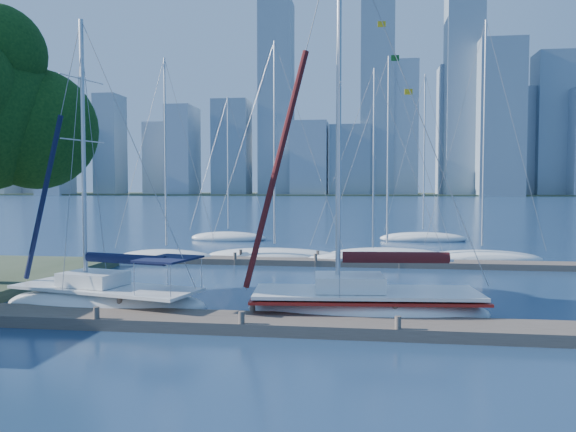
# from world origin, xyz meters

# --- Properties ---
(ground) EXTENTS (700.00, 700.00, 0.00)m
(ground) POSITION_xyz_m (0.00, 0.00, 0.00)
(ground) COLOR navy
(ground) RESTS_ON ground
(near_dock) EXTENTS (26.00, 2.00, 0.40)m
(near_dock) POSITION_xyz_m (0.00, 0.00, 0.20)
(near_dock) COLOR brown
(near_dock) RESTS_ON ground
(far_dock) EXTENTS (30.00, 1.80, 0.36)m
(far_dock) POSITION_xyz_m (2.00, 16.00, 0.18)
(far_dock) COLOR brown
(far_dock) RESTS_ON ground
(far_shore) EXTENTS (800.00, 100.00, 1.50)m
(far_shore) POSITION_xyz_m (0.00, 320.00, 0.00)
(far_shore) COLOR #38472D
(far_shore) RESTS_ON ground
(sailboat_navy) EXTENTS (8.53, 4.52, 11.88)m
(sailboat_navy) POSITION_xyz_m (-6.06, 1.95, 0.92)
(sailboat_navy) COLOR white
(sailboat_navy) RESTS_ON ground
(sailboat_maroon) EXTENTS (9.06, 3.69, 15.04)m
(sailboat_maroon) POSITION_xyz_m (3.99, 2.00, 1.16)
(sailboat_maroon) COLOR white
(sailboat_maroon) RESTS_ON ground
(bg_boat_0) EXTENTS (6.80, 4.60, 13.48)m
(bg_boat_0) POSITION_xyz_m (-8.90, 16.53, 0.28)
(bg_boat_0) COLOR white
(bg_boat_0) RESTS_ON ground
(bg_boat_1) EXTENTS (9.38, 3.73, 14.65)m
(bg_boat_1) POSITION_xyz_m (-1.92, 17.71, 0.29)
(bg_boat_1) COLOR white
(bg_boat_1) RESTS_ON ground
(bg_boat_2) EXTENTS (8.93, 4.82, 12.53)m
(bg_boat_2) POSITION_xyz_m (4.47, 16.91, 0.25)
(bg_boat_2) COLOR white
(bg_boat_2) RESTS_ON ground
(bg_boat_3) EXTENTS (8.24, 2.77, 13.72)m
(bg_boat_3) POSITION_xyz_m (5.42, 18.91, 0.28)
(bg_boat_3) COLOR white
(bg_boat_3) RESTS_ON ground
(bg_boat_4) EXTENTS (7.83, 5.14, 15.68)m
(bg_boat_4) POSITION_xyz_m (11.40, 18.55, 0.30)
(bg_boat_4) COLOR white
(bg_boat_4) RESTS_ON ground
(bg_boat_6) EXTENTS (7.29, 4.16, 13.20)m
(bg_boat_6) POSITION_xyz_m (-8.28, 30.79, 0.28)
(bg_boat_6) COLOR white
(bg_boat_6) RESTS_ON ground
(bg_boat_7) EXTENTS (7.92, 5.28, 15.12)m
(bg_boat_7) POSITION_xyz_m (9.12, 32.48, 0.30)
(bg_boat_7) COLOR white
(bg_boat_7) RESTS_ON ground
(skyline) EXTENTS (503.45, 51.31, 107.95)m
(skyline) POSITION_xyz_m (25.98, 290.07, 34.78)
(skyline) COLOR #8295A7
(skyline) RESTS_ON ground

